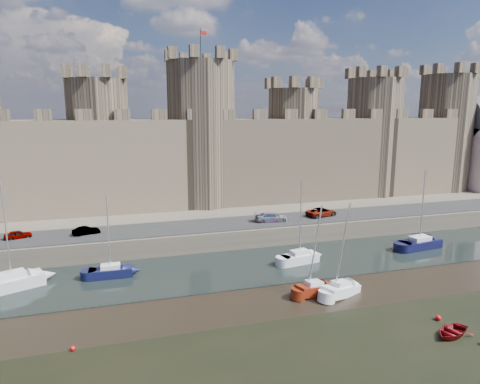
{
  "coord_description": "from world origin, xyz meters",
  "views": [
    {
      "loc": [
        -12.0,
        -21.08,
        18.05
      ],
      "look_at": [
        0.76,
        22.0,
        9.35
      ],
      "focal_mm": 32.0,
      "sensor_mm": 36.0,
      "label": 1
    }
  ],
  "objects_px": {
    "sailboat_0": "(12,282)",
    "sailboat_4": "(314,288)",
    "car_1": "(86,231)",
    "sailboat_5": "(341,289)",
    "car_0": "(18,235)",
    "sailboat_2": "(300,257)",
    "car_3": "(322,212)",
    "car_2": "(272,217)",
    "sailboat_3": "(420,243)",
    "sailboat_1": "(111,271)"
  },
  "relations": [
    {
      "from": "sailboat_0",
      "to": "sailboat_4",
      "type": "relative_size",
      "value": 1.23
    },
    {
      "from": "car_1",
      "to": "sailboat_5",
      "type": "relative_size",
      "value": 0.35
    },
    {
      "from": "car_0",
      "to": "sailboat_2",
      "type": "relative_size",
      "value": 0.32
    },
    {
      "from": "car_1",
      "to": "sailboat_2",
      "type": "xyz_separation_m",
      "value": [
        24.39,
        -10.77,
        -2.24
      ]
    },
    {
      "from": "car_3",
      "to": "sailboat_4",
      "type": "xyz_separation_m",
      "value": [
        -10.67,
        -19.33,
        -2.47
      ]
    },
    {
      "from": "car_0",
      "to": "car_2",
      "type": "xyz_separation_m",
      "value": [
        32.53,
        -1.22,
        0.14
      ]
    },
    {
      "from": "sailboat_0",
      "to": "sailboat_5",
      "type": "relative_size",
      "value": 1.2
    },
    {
      "from": "sailboat_3",
      "to": "car_1",
      "type": "bearing_deg",
      "value": 158.83
    },
    {
      "from": "car_2",
      "to": "sailboat_5",
      "type": "height_order",
      "value": "sailboat_5"
    },
    {
      "from": "car_0",
      "to": "sailboat_0",
      "type": "distance_m",
      "value": 10.33
    },
    {
      "from": "sailboat_5",
      "to": "sailboat_1",
      "type": "bearing_deg",
      "value": 129.47
    },
    {
      "from": "sailboat_4",
      "to": "car_1",
      "type": "bearing_deg",
      "value": 123.86
    },
    {
      "from": "car_0",
      "to": "sailboat_2",
      "type": "distance_m",
      "value": 34.31
    },
    {
      "from": "car_1",
      "to": "car_3",
      "type": "distance_m",
      "value": 32.78
    },
    {
      "from": "sailboat_1",
      "to": "sailboat_2",
      "type": "relative_size",
      "value": 0.92
    },
    {
      "from": "car_1",
      "to": "car_2",
      "type": "height_order",
      "value": "car_2"
    },
    {
      "from": "car_2",
      "to": "sailboat_5",
      "type": "relative_size",
      "value": 0.49
    },
    {
      "from": "sailboat_1",
      "to": "sailboat_5",
      "type": "height_order",
      "value": "sailboat_5"
    },
    {
      "from": "car_3",
      "to": "sailboat_5",
      "type": "distance_m",
      "value": 22.0
    },
    {
      "from": "sailboat_5",
      "to": "car_0",
      "type": "bearing_deg",
      "value": 124.09
    },
    {
      "from": "car_0",
      "to": "sailboat_5",
      "type": "relative_size",
      "value": 0.33
    },
    {
      "from": "car_2",
      "to": "sailboat_3",
      "type": "bearing_deg",
      "value": -113.41
    },
    {
      "from": "car_2",
      "to": "sailboat_0",
      "type": "xyz_separation_m",
      "value": [
        -31.43,
        -8.82,
        -2.31
      ]
    },
    {
      "from": "car_1",
      "to": "sailboat_1",
      "type": "xyz_separation_m",
      "value": [
        2.85,
        -8.95,
        -2.3
      ]
    },
    {
      "from": "car_2",
      "to": "sailboat_2",
      "type": "xyz_separation_m",
      "value": [
        -0.24,
        -10.17,
        -2.37
      ]
    },
    {
      "from": "car_0",
      "to": "sailboat_1",
      "type": "distance_m",
      "value": 14.58
    },
    {
      "from": "sailboat_3",
      "to": "car_2",
      "type": "bearing_deg",
      "value": 143.21
    },
    {
      "from": "sailboat_2",
      "to": "sailboat_3",
      "type": "distance_m",
      "value": 17.39
    },
    {
      "from": "car_1",
      "to": "car_2",
      "type": "distance_m",
      "value": 24.64
    },
    {
      "from": "car_0",
      "to": "car_1",
      "type": "relative_size",
      "value": 0.95
    },
    {
      "from": "car_0",
      "to": "sailboat_5",
      "type": "bearing_deg",
      "value": -139.23
    },
    {
      "from": "car_2",
      "to": "sailboat_4",
      "type": "relative_size",
      "value": 0.51
    },
    {
      "from": "sailboat_2",
      "to": "car_0",
      "type": "bearing_deg",
      "value": 151.03
    },
    {
      "from": "sailboat_4",
      "to": "sailboat_5",
      "type": "distance_m",
      "value": 2.64
    },
    {
      "from": "sailboat_0",
      "to": "car_0",
      "type": "bearing_deg",
      "value": 72.71
    },
    {
      "from": "sailboat_2",
      "to": "sailboat_4",
      "type": "bearing_deg",
      "value": -114.62
    },
    {
      "from": "sailboat_3",
      "to": "car_3",
      "type": "bearing_deg",
      "value": 123.45
    },
    {
      "from": "sailboat_2",
      "to": "car_3",
      "type": "bearing_deg",
      "value": 42.91
    },
    {
      "from": "car_0",
      "to": "car_1",
      "type": "xyz_separation_m",
      "value": [
        7.9,
        -0.63,
        0.01
      ]
    },
    {
      "from": "car_1",
      "to": "sailboat_4",
      "type": "height_order",
      "value": "sailboat_4"
    },
    {
      "from": "car_1",
      "to": "car_2",
      "type": "relative_size",
      "value": 0.71
    },
    {
      "from": "sailboat_5",
      "to": "car_2",
      "type": "bearing_deg",
      "value": 66.51
    },
    {
      "from": "car_3",
      "to": "sailboat_2",
      "type": "bearing_deg",
      "value": 129.31
    },
    {
      "from": "car_1",
      "to": "sailboat_1",
      "type": "relative_size",
      "value": 0.36
    },
    {
      "from": "car_2",
      "to": "sailboat_4",
      "type": "bearing_deg",
      "value": 178.3
    },
    {
      "from": "car_3",
      "to": "car_1",
      "type": "bearing_deg",
      "value": 77.13
    },
    {
      "from": "car_1",
      "to": "car_3",
      "type": "height_order",
      "value": "car_3"
    },
    {
      "from": "car_0",
      "to": "sailboat_4",
      "type": "xyz_separation_m",
      "value": [
        30.02,
        -19.81,
        -2.34
      ]
    },
    {
      "from": "sailboat_2",
      "to": "sailboat_3",
      "type": "relative_size",
      "value": 0.96
    },
    {
      "from": "sailboat_1",
      "to": "car_0",
      "type": "bearing_deg",
      "value": 140.08
    }
  ]
}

